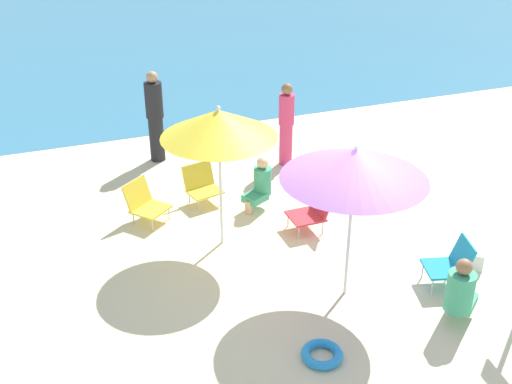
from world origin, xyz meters
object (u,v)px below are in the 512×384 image
object	(u,v)px
person_b	(460,291)
person_c	(155,116)
umbrella_purple	(355,164)
beach_bag	(475,259)
beach_chair_c	(451,263)
umbrella_yellow	(219,124)
person_d	(286,124)
person_a	(260,184)
beach_chair_b	(144,202)
beach_chair_d	(202,184)
beach_chair_a	(313,210)
swim_ring	(322,354)

from	to	relation	value
person_b	person_c	size ratio (longest dim) A/B	0.55
umbrella_purple	beach_bag	bearing A→B (deg)	-2.70
beach_chair_c	beach_bag	world-z (taller)	beach_chair_c
umbrella_yellow	beach_chair_c	bearing A→B (deg)	-39.48
person_d	person_a	bearing A→B (deg)	113.24
umbrella_yellow	person_a	bearing A→B (deg)	41.94
beach_chair_b	person_a	distance (m)	1.85
umbrella_purple	beach_chair_d	xyz separation A→B (m)	(-1.05, 3.06, -1.54)
person_c	beach_bag	xyz separation A→B (m)	(3.33, -5.02, -0.74)
beach_chair_a	person_d	size ratio (longest dim) A/B	0.42
beach_chair_a	person_b	bearing A→B (deg)	104.56
beach_chair_d	beach_chair_a	bearing A→B (deg)	29.95
beach_chair_a	beach_bag	xyz separation A→B (m)	(1.68, -1.71, -0.21)
beach_chair_c	beach_chair_a	bearing A→B (deg)	-45.64
beach_chair_d	beach_bag	world-z (taller)	beach_chair_d
beach_chair_a	person_a	world-z (taller)	person_a
beach_chair_a	swim_ring	distance (m)	2.86
umbrella_yellow	person_b	size ratio (longest dim) A/B	2.29
umbrella_yellow	person_b	xyz separation A→B (m)	(2.13, -2.72, -1.42)
umbrella_purple	swim_ring	distance (m)	2.22
umbrella_yellow	beach_chair_b	world-z (taller)	umbrella_yellow
umbrella_purple	person_a	size ratio (longest dim) A/B	2.44
swim_ring	umbrella_yellow	bearing A→B (deg)	96.71
beach_chair_a	person_b	distance (m)	2.71
umbrella_yellow	beach_bag	world-z (taller)	umbrella_yellow
beach_chair_c	swim_ring	xyz separation A→B (m)	(-2.17, -0.67, -0.31)
person_d	umbrella_yellow	bearing A→B (deg)	108.43
swim_ring	beach_bag	bearing A→B (deg)	18.23
beach_chair_c	person_a	size ratio (longest dim) A/B	0.77
beach_chair_c	umbrella_yellow	bearing A→B (deg)	-24.15
beach_chair_a	person_d	xyz separation A→B (m)	(0.52, 2.31, 0.46)
umbrella_purple	swim_ring	world-z (taller)	umbrella_purple
beach_chair_a	person_c	distance (m)	3.74
person_b	beach_chair_b	bearing A→B (deg)	90.89
person_b	person_c	bearing A→B (deg)	73.73
beach_bag	person_b	bearing A→B (deg)	-136.78
person_b	person_c	xyz separation A→B (m)	(-2.37, 5.92, 0.41)
beach_chair_b	person_c	xyz separation A→B (m)	(0.68, 2.15, 0.54)
beach_chair_c	person_d	xyz separation A→B (m)	(-0.56, 4.26, 0.43)
person_b	swim_ring	size ratio (longest dim) A/B	1.93
umbrella_yellow	beach_chair_a	world-z (taller)	umbrella_yellow
beach_chair_a	person_a	xyz separation A→B (m)	(-0.50, 0.92, 0.09)
umbrella_purple	beach_chair_d	bearing A→B (deg)	108.87
person_c	swim_ring	world-z (taller)	person_c
umbrella_purple	person_a	xyz separation A→B (m)	(-0.22, 2.54, -1.44)
person_b	beach_chair_c	bearing A→B (deg)	23.24
beach_chair_a	umbrella_purple	bearing A→B (deg)	79.38
umbrella_purple	beach_chair_d	world-z (taller)	umbrella_purple
person_b	beach_chair_d	bearing A→B (deg)	78.69
umbrella_yellow	beach_chair_b	size ratio (longest dim) A/B	2.81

